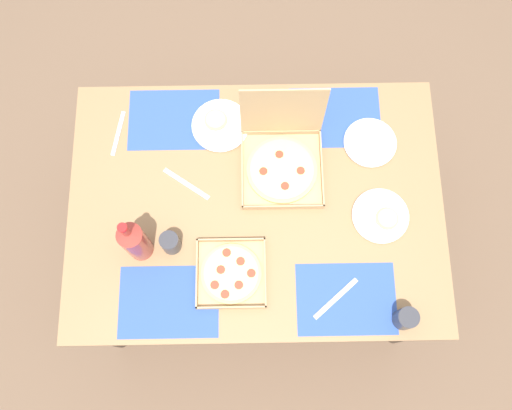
{
  "coord_description": "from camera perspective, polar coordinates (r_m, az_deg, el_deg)",
  "views": [
    {
      "loc": [
        -0.01,
        -0.61,
        2.78
      ],
      "look_at": [
        0.0,
        0.0,
        0.73
      ],
      "focal_mm": 39.58,
      "sensor_mm": 36.0,
      "label": 1
    }
  ],
  "objects": [
    {
      "name": "ground_plane",
      "position": [
        2.84,
        0.0,
        -4.22
      ],
      "size": [
        6.0,
        6.0,
        0.0
      ],
      "primitive_type": "plane",
      "color": "brown"
    },
    {
      "name": "dining_table",
      "position": [
        2.24,
        0.0,
        -0.75
      ],
      "size": [
        1.42,
        1.02,
        0.73
      ],
      "color": "#3F3328",
      "rests_on": "ground_plane"
    },
    {
      "name": "placemat_near_left",
      "position": [
        2.09,
        -8.8,
        -9.63
      ],
      "size": [
        0.36,
        0.26,
        0.0
      ],
      "primitive_type": "cube",
      "color": "#2D4C9E",
      "rests_on": "dining_table"
    },
    {
      "name": "placemat_near_right",
      "position": [
        2.09,
        9.1,
        -9.35
      ],
      "size": [
        0.36,
        0.26,
        0.0
      ],
      "primitive_type": "cube",
      "color": "#2D4C9E",
      "rests_on": "dining_table"
    },
    {
      "name": "placemat_far_left",
      "position": [
        2.29,
        -8.29,
        8.54
      ],
      "size": [
        0.36,
        0.26,
        0.0
      ],
      "primitive_type": "cube",
      "color": "#2D4C9E",
      "rests_on": "dining_table"
    },
    {
      "name": "placemat_far_right",
      "position": [
        2.29,
        7.99,
        8.78
      ],
      "size": [
        0.36,
        0.26,
        0.0
      ],
      "primitive_type": "cube",
      "color": "#2D4C9E",
      "rests_on": "dining_table"
    },
    {
      "name": "pizza_box_edge_far",
      "position": [
        2.15,
        2.65,
        4.86
      ],
      "size": [
        0.31,
        0.32,
        0.35
      ],
      "color": "tan",
      "rests_on": "dining_table"
    },
    {
      "name": "pizza_box_corner_left",
      "position": [
        2.07,
        -2.53,
        -6.94
      ],
      "size": [
        0.25,
        0.25,
        0.04
      ],
      "color": "tan",
      "rests_on": "dining_table"
    },
    {
      "name": "plate_far_left",
      "position": [
        2.25,
        -3.66,
        8.05
      ],
      "size": [
        0.23,
        0.23,
        0.03
      ],
      "color": "white",
      "rests_on": "dining_table"
    },
    {
      "name": "plate_far_right",
      "position": [
        2.26,
        11.43,
        6.16
      ],
      "size": [
        0.21,
        0.21,
        0.02
      ],
      "color": "white",
      "rests_on": "dining_table"
    },
    {
      "name": "plate_near_left",
      "position": [
        2.17,
        12.51,
        -1.13
      ],
      "size": [
        0.21,
        0.21,
        0.03
      ],
      "color": "white",
      "rests_on": "dining_table"
    },
    {
      "name": "soda_bottle",
      "position": [
        2.01,
        -12.2,
        -3.56
      ],
      "size": [
        0.09,
        0.09,
        0.32
      ],
      "color": "#B2382D",
      "rests_on": "dining_table"
    },
    {
      "name": "cup_clear_left",
      "position": [
        2.07,
        14.88,
        -11.03
      ],
      "size": [
        0.07,
        0.07,
        0.1
      ],
      "primitive_type": "cylinder",
      "color": "#333338",
      "rests_on": "dining_table"
    },
    {
      "name": "cup_red",
      "position": [
        2.07,
        -8.65,
        -3.8
      ],
      "size": [
        0.07,
        0.07,
        0.1
      ],
      "primitive_type": "cylinder",
      "color": "#333338",
      "rests_on": "dining_table"
    },
    {
      "name": "knife_by_near_right",
      "position": [
        2.18,
        -7.04,
        2.13
      ],
      "size": [
        0.18,
        0.13,
        0.0
      ],
      "primitive_type": "cube",
      "rotation": [
        0.0,
        0.0,
        5.68
      ],
      "color": "#B7B7BC",
      "rests_on": "dining_table"
    },
    {
      "name": "fork_by_far_left",
      "position": [
        2.3,
        -13.75,
        7.04
      ],
      "size": [
        0.05,
        0.19,
        0.0
      ],
      "primitive_type": "cube",
      "rotation": [
        0.0,
        0.0,
        4.54
      ],
      "color": "#B7B7BC",
      "rests_on": "dining_table"
    },
    {
      "name": "knife_by_near_left",
      "position": [
        2.08,
        8.06,
        -9.34
      ],
      "size": [
        0.17,
        0.15,
        0.0
      ],
      "primitive_type": "cube",
      "rotation": [
        0.0,
        0.0,
        0.71
      ],
      "color": "#B7B7BC",
      "rests_on": "dining_table"
    }
  ]
}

